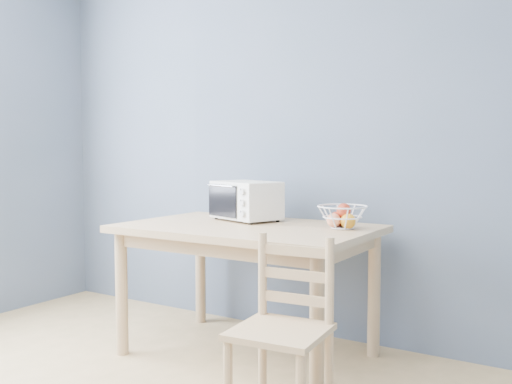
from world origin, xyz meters
The scene contains 4 objects.
dining_table centered at (-0.03, 1.70, 0.65)m, with size 1.40×0.90×0.75m.
toaster_oven centered at (-0.17, 1.89, 0.87)m, with size 0.47×0.39×0.24m.
fruit_basket centered at (0.49, 1.85, 0.82)m, with size 0.31×0.31×0.14m.
dining_chair centered at (0.56, 1.08, 0.40)m, with size 0.41×0.41×0.80m.
Camera 1 is at (1.71, -0.99, 1.16)m, focal length 40.00 mm.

